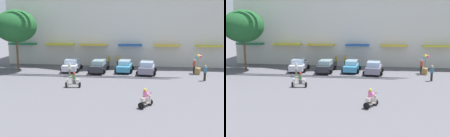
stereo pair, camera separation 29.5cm
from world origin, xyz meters
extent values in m
plane|color=#59585F|center=(0.00, 13.00, 0.00)|extent=(128.00, 128.00, 0.00)
cube|color=silver|center=(0.00, 35.21, 5.62)|extent=(35.67, 10.42, 11.24)
cube|color=#1E6F41|center=(-15.37, 29.45, 3.02)|extent=(3.90, 1.10, 0.20)
cube|color=gold|center=(-9.89, 29.45, 3.02)|extent=(4.03, 1.10, 0.20)
cube|color=gold|center=(-5.17, 29.45, 3.02)|extent=(3.92, 1.10, 0.20)
cube|color=#1F4E98|center=(0.00, 29.45, 3.02)|extent=(3.25, 1.10, 0.20)
cube|color=gold|center=(4.91, 29.45, 3.02)|extent=(3.57, 1.10, 0.20)
cube|color=gold|center=(10.47, 29.45, 3.02)|extent=(3.53, 1.10, 0.20)
cylinder|color=brown|center=(-14.25, 25.33, 1.94)|extent=(0.27, 0.27, 3.88)
ellipsoid|color=#1D5427|center=(-14.25, 25.33, 5.67)|extent=(5.13, 5.59, 4.13)
cube|color=silver|center=(-7.21, 25.67, 0.61)|extent=(1.93, 4.30, 0.69)
cube|color=#A1B8D3|center=(-7.21, 25.67, 1.24)|extent=(1.59, 2.18, 0.56)
cylinder|color=black|center=(-8.13, 26.93, 0.30)|extent=(0.61, 0.19, 0.60)
cylinder|color=black|center=(-6.40, 27.02, 0.30)|extent=(0.61, 0.19, 0.60)
cylinder|color=black|center=(-8.01, 24.32, 0.30)|extent=(0.61, 0.19, 0.60)
cylinder|color=black|center=(-6.28, 24.40, 0.30)|extent=(0.61, 0.19, 0.60)
cube|color=#282A2F|center=(-3.68, 25.39, 0.64)|extent=(1.75, 4.48, 0.73)
cube|color=#94BABF|center=(-3.68, 25.39, 1.26)|extent=(1.46, 2.26, 0.51)
cylinder|color=black|center=(-4.44, 26.79, 0.30)|extent=(0.60, 0.18, 0.60)
cylinder|color=black|center=(-2.83, 26.74, 0.30)|extent=(0.60, 0.18, 0.60)
cylinder|color=black|center=(-4.53, 24.04, 0.30)|extent=(0.60, 0.18, 0.60)
cylinder|color=black|center=(-2.91, 23.99, 0.30)|extent=(0.60, 0.18, 0.60)
cube|color=#3890BD|center=(-0.47, 25.88, 0.60)|extent=(1.81, 4.04, 0.66)
cube|color=#97BACB|center=(-0.47, 25.88, 1.19)|extent=(1.50, 2.05, 0.53)
cylinder|color=black|center=(-1.23, 27.15, 0.30)|extent=(0.61, 0.19, 0.60)
cylinder|color=black|center=(0.41, 27.08, 0.30)|extent=(0.61, 0.19, 0.60)
cylinder|color=black|center=(-1.34, 24.69, 0.30)|extent=(0.61, 0.19, 0.60)
cylinder|color=black|center=(0.30, 24.62, 0.30)|extent=(0.61, 0.19, 0.60)
cube|color=slate|center=(2.28, 24.88, 0.61)|extent=(2.08, 3.97, 0.68)
cube|color=#9AB4CE|center=(2.28, 24.88, 1.22)|extent=(1.67, 2.04, 0.54)
cylinder|color=black|center=(1.50, 26.13, 0.30)|extent=(0.61, 0.21, 0.60)
cylinder|color=black|center=(3.26, 25.99, 0.30)|extent=(0.61, 0.21, 0.60)
cylinder|color=black|center=(1.30, 23.76, 0.30)|extent=(0.61, 0.21, 0.60)
cylinder|color=black|center=(3.07, 23.62, 0.30)|extent=(0.61, 0.21, 0.60)
cylinder|color=black|center=(-5.59, 17.41, 0.26)|extent=(0.17, 0.53, 0.52)
cylinder|color=black|center=(-4.27, 17.47, 0.26)|extent=(0.17, 0.53, 0.52)
cube|color=silver|center=(-4.93, 17.44, 0.32)|extent=(1.17, 0.33, 0.10)
cube|color=silver|center=(-4.69, 17.45, 0.69)|extent=(0.75, 0.33, 0.28)
cube|color=silver|center=(-5.46, 17.42, 0.48)|extent=(0.15, 0.33, 0.67)
cylinder|color=black|center=(-5.49, 17.42, 1.03)|extent=(0.06, 0.52, 0.04)
cube|color=#4B4348|center=(-4.80, 17.45, 0.57)|extent=(0.29, 0.33, 0.36)
cylinder|color=#567345|center=(-4.80, 17.45, 1.01)|extent=(0.33, 0.33, 0.54)
sphere|color=red|center=(-4.80, 17.45, 1.39)|extent=(0.25, 0.25, 0.25)
cube|color=#567345|center=(-5.09, 17.43, 1.04)|extent=(0.46, 0.36, 0.10)
cylinder|color=black|center=(2.48, 12.66, 0.26)|extent=(0.52, 0.39, 0.52)
cylinder|color=black|center=(1.84, 11.60, 0.26)|extent=(0.52, 0.39, 0.52)
cube|color=beige|center=(2.16, 12.13, 0.32)|extent=(0.80, 1.08, 0.10)
cube|color=beige|center=(2.04, 11.94, 0.71)|extent=(0.61, 0.75, 0.28)
cube|color=beige|center=(2.41, 12.55, 0.50)|extent=(0.35, 0.28, 0.69)
cylinder|color=black|center=(2.43, 12.57, 1.05)|extent=(0.46, 0.30, 0.04)
cube|color=#7D695E|center=(2.10, 12.02, 0.59)|extent=(0.42, 0.40, 0.36)
cylinder|color=#DA6697|center=(2.10, 12.02, 1.02)|extent=(0.44, 0.44, 0.50)
sphere|color=gold|center=(2.10, 12.02, 1.38)|extent=(0.25, 0.25, 0.25)
cube|color=#DA6697|center=(2.24, 12.26, 1.04)|extent=(0.52, 0.55, 0.10)
cylinder|color=black|center=(-1.67, 29.06, 0.45)|extent=(0.23, 0.23, 0.89)
cylinder|color=gold|center=(-1.67, 29.06, 1.20)|extent=(0.38, 0.38, 0.61)
sphere|color=tan|center=(-1.67, 29.06, 1.60)|extent=(0.20, 0.20, 0.20)
cylinder|color=black|center=(8.51, 21.88, 0.45)|extent=(0.25, 0.25, 0.89)
cylinder|color=#37667D|center=(8.51, 21.88, 1.20)|extent=(0.41, 0.41, 0.61)
sphere|color=tan|center=(8.51, 21.88, 1.62)|extent=(0.23, 0.23, 0.23)
cylinder|color=black|center=(8.06, 25.99, 0.44)|extent=(0.31, 0.31, 0.88)
cylinder|color=#A03F2C|center=(8.06, 25.99, 1.18)|extent=(0.49, 0.49, 0.61)
sphere|color=tan|center=(8.06, 25.99, 1.60)|extent=(0.23, 0.23, 0.23)
cylinder|color=#55484D|center=(-2.88, 29.09, 0.41)|extent=(0.20, 0.20, 0.82)
cylinder|color=gold|center=(-2.88, 29.09, 1.11)|extent=(0.32, 0.32, 0.59)
sphere|color=tan|center=(-2.88, 29.09, 1.52)|extent=(0.23, 0.23, 0.23)
cylinder|color=#7C7352|center=(-6.59, 22.25, 0.43)|extent=(0.27, 0.27, 0.87)
cylinder|color=beige|center=(-6.59, 22.25, 1.17)|extent=(0.44, 0.44, 0.61)
sphere|color=tan|center=(-6.59, 22.25, 1.58)|extent=(0.20, 0.20, 0.20)
cube|color=olive|center=(8.39, 25.42, 0.38)|extent=(0.83, 1.04, 0.75)
cylinder|color=#4C4C4C|center=(8.39, 25.42, 1.35)|extent=(0.04, 0.04, 1.20)
sphere|color=#EB2D8D|center=(8.65, 25.45, 2.17)|extent=(0.32, 0.32, 0.32)
sphere|color=yellow|center=(8.41, 25.60, 2.19)|extent=(0.39, 0.39, 0.39)
sphere|color=#3AA5DD|center=(8.27, 25.42, 2.11)|extent=(0.40, 0.40, 0.40)
sphere|color=yellow|center=(8.37, 25.30, 2.25)|extent=(0.36, 0.36, 0.36)
camera|label=1|loc=(2.03, -8.60, 6.86)|focal=44.79mm
camera|label=2|loc=(2.32, -8.57, 6.86)|focal=44.79mm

